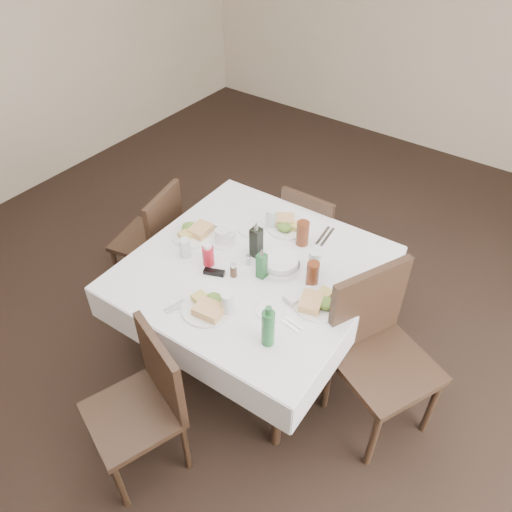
{
  "coord_description": "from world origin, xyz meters",
  "views": [
    {
      "loc": [
        1.27,
        -1.69,
        2.75
      ],
      "look_at": [
        -0.04,
        0.12,
        0.8
      ],
      "focal_mm": 35.0,
      "sensor_mm": 36.0,
      "label": 1
    }
  ],
  "objects_px": {
    "ketchup_bottle": "(208,255)",
    "chair_west": "(155,235)",
    "dining_table": "(253,276)",
    "green_bottle": "(268,327)",
    "chair_east": "(376,344)",
    "bread_basket": "(281,264)",
    "coffee_mug": "(223,237)",
    "oil_cruet_dark": "(256,241)",
    "chair_north": "(312,231)",
    "water_e": "(314,261)",
    "water_n": "(271,218)",
    "chair_south": "(146,398)",
    "oil_cruet_green": "(262,265)",
    "water_s": "(228,303)",
    "water_w": "(185,248)"
  },
  "relations": [
    {
      "from": "chair_west",
      "to": "bread_basket",
      "type": "xyz_separation_m",
      "value": [
        1.08,
        -0.01,
        0.3
      ]
    },
    {
      "from": "chair_north",
      "to": "oil_cruet_green",
      "type": "bearing_deg",
      "value": -80.17
    },
    {
      "from": "water_s",
      "to": "bread_basket",
      "type": "xyz_separation_m",
      "value": [
        0.04,
        0.45,
        -0.03
      ]
    },
    {
      "from": "water_n",
      "to": "oil_cruet_green",
      "type": "xyz_separation_m",
      "value": [
        0.22,
        -0.42,
        0.02
      ]
    },
    {
      "from": "dining_table",
      "to": "chair_north",
      "type": "relative_size",
      "value": 1.67
    },
    {
      "from": "chair_west",
      "to": "water_e",
      "type": "bearing_deg",
      "value": 4.69
    },
    {
      "from": "dining_table",
      "to": "green_bottle",
      "type": "distance_m",
      "value": 0.61
    },
    {
      "from": "water_s",
      "to": "water_w",
      "type": "relative_size",
      "value": 1.09
    },
    {
      "from": "oil_cruet_green",
      "to": "chair_south",
      "type": "bearing_deg",
      "value": -96.35
    },
    {
      "from": "water_s",
      "to": "coffee_mug",
      "type": "xyz_separation_m",
      "value": [
        -0.38,
        0.44,
        -0.02
      ]
    },
    {
      "from": "coffee_mug",
      "to": "green_bottle",
      "type": "relative_size",
      "value": 0.56
    },
    {
      "from": "chair_east",
      "to": "water_w",
      "type": "bearing_deg",
      "value": -170.6
    },
    {
      "from": "water_n",
      "to": "ketchup_bottle",
      "type": "relative_size",
      "value": 0.9
    },
    {
      "from": "dining_table",
      "to": "green_bottle",
      "type": "bearing_deg",
      "value": -46.63
    },
    {
      "from": "oil_cruet_green",
      "to": "ketchup_bottle",
      "type": "distance_m",
      "value": 0.33
    },
    {
      "from": "chair_west",
      "to": "oil_cruet_dark",
      "type": "distance_m",
      "value": 0.97
    },
    {
      "from": "oil_cruet_dark",
      "to": "ketchup_bottle",
      "type": "relative_size",
      "value": 1.71
    },
    {
      "from": "chair_east",
      "to": "water_n",
      "type": "relative_size",
      "value": 7.73
    },
    {
      "from": "oil_cruet_green",
      "to": "coffee_mug",
      "type": "xyz_separation_m",
      "value": [
        -0.37,
        0.11,
        -0.04
      ]
    },
    {
      "from": "bread_basket",
      "to": "ketchup_bottle",
      "type": "xyz_separation_m",
      "value": [
        -0.37,
        -0.21,
        0.03
      ]
    },
    {
      "from": "chair_north",
      "to": "water_w",
      "type": "xyz_separation_m",
      "value": [
        -0.33,
        -0.96,
        0.34
      ]
    },
    {
      "from": "chair_east",
      "to": "ketchup_bottle",
      "type": "relative_size",
      "value": 6.95
    },
    {
      "from": "dining_table",
      "to": "chair_south",
      "type": "xyz_separation_m",
      "value": [
        -0.01,
        -0.92,
        -0.16
      ]
    },
    {
      "from": "oil_cruet_green",
      "to": "green_bottle",
      "type": "distance_m",
      "value": 0.49
    },
    {
      "from": "chair_east",
      "to": "oil_cruet_dark",
      "type": "height_order",
      "value": "chair_east"
    },
    {
      "from": "chair_east",
      "to": "chair_west",
      "type": "relative_size",
      "value": 1.18
    },
    {
      "from": "dining_table",
      "to": "green_bottle",
      "type": "xyz_separation_m",
      "value": [
        0.4,
        -0.42,
        0.19
      ]
    },
    {
      "from": "chair_east",
      "to": "oil_cruet_green",
      "type": "xyz_separation_m",
      "value": [
        -0.72,
        -0.08,
        0.26
      ]
    },
    {
      "from": "chair_east",
      "to": "water_s",
      "type": "bearing_deg",
      "value": -149.75
    },
    {
      "from": "chair_east",
      "to": "ketchup_bottle",
      "type": "height_order",
      "value": "chair_east"
    },
    {
      "from": "chair_east",
      "to": "bread_basket",
      "type": "relative_size",
      "value": 4.49
    },
    {
      "from": "bread_basket",
      "to": "ketchup_bottle",
      "type": "bearing_deg",
      "value": -150.11
    },
    {
      "from": "chair_north",
      "to": "water_w",
      "type": "height_order",
      "value": "water_w"
    },
    {
      "from": "bread_basket",
      "to": "green_bottle",
      "type": "bearing_deg",
      "value": -62.81
    },
    {
      "from": "water_n",
      "to": "water_e",
      "type": "relative_size",
      "value": 1.03
    },
    {
      "from": "water_w",
      "to": "chair_south",
      "type": "bearing_deg",
      "value": -63.41
    },
    {
      "from": "chair_north",
      "to": "water_n",
      "type": "relative_size",
      "value": 6.36
    },
    {
      "from": "chair_north",
      "to": "water_s",
      "type": "relative_size",
      "value": 6.43
    },
    {
      "from": "bread_basket",
      "to": "oil_cruet_dark",
      "type": "bearing_deg",
      "value": 174.77
    },
    {
      "from": "chair_north",
      "to": "bread_basket",
      "type": "height_order",
      "value": "chair_north"
    },
    {
      "from": "oil_cruet_dark",
      "to": "green_bottle",
      "type": "distance_m",
      "value": 0.68
    },
    {
      "from": "chair_north",
      "to": "ketchup_bottle",
      "type": "bearing_deg",
      "value": -100.32
    },
    {
      "from": "chair_east",
      "to": "oil_cruet_dark",
      "type": "bearing_deg",
      "value": 176.31
    },
    {
      "from": "ketchup_bottle",
      "to": "chair_north",
      "type": "bearing_deg",
      "value": 79.68
    },
    {
      "from": "water_n",
      "to": "oil_cruet_green",
      "type": "bearing_deg",
      "value": -62.23
    },
    {
      "from": "ketchup_bottle",
      "to": "chair_west",
      "type": "bearing_deg",
      "value": 162.55
    },
    {
      "from": "water_e",
      "to": "bread_basket",
      "type": "distance_m",
      "value": 0.2
    },
    {
      "from": "dining_table",
      "to": "chair_south",
      "type": "height_order",
      "value": "chair_south"
    },
    {
      "from": "chair_west",
      "to": "water_n",
      "type": "relative_size",
      "value": 6.58
    },
    {
      "from": "green_bottle",
      "to": "oil_cruet_dark",
      "type": "bearing_deg",
      "value": 130.81
    }
  ]
}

